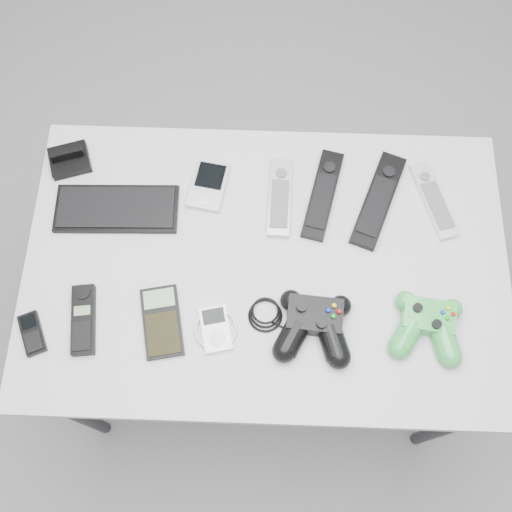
{
  "coord_description": "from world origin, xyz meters",
  "views": [
    {
      "loc": [
        -0.07,
        -0.42,
        1.95
      ],
      "look_at": [
        -0.08,
        0.07,
        0.74
      ],
      "focal_mm": 42.0,
      "sensor_mm": 36.0,
      "label": 1
    }
  ],
  "objects_px": {
    "pda": "(208,186)",
    "mp3_player": "(216,329)",
    "pda_keyboard": "(117,209)",
    "remote_black_a": "(323,194)",
    "remote_silver_a": "(280,197)",
    "remote_black_b": "(378,200)",
    "remote_silver_b": "(434,200)",
    "desk": "(266,273)",
    "calculator": "(162,322)",
    "controller_black": "(314,323)",
    "mobile_phone": "(32,333)",
    "controller_green": "(428,324)",
    "cordless_handset": "(83,320)"
  },
  "relations": [
    {
      "from": "remote_black_b",
      "to": "cordless_handset",
      "type": "bearing_deg",
      "value": -134.03
    },
    {
      "from": "remote_black_a",
      "to": "calculator",
      "type": "bearing_deg",
      "value": -124.61
    },
    {
      "from": "remote_silver_a",
      "to": "calculator",
      "type": "xyz_separation_m",
      "value": [
        -0.24,
        -0.3,
        -0.0
      ]
    },
    {
      "from": "pda",
      "to": "cordless_handset",
      "type": "relative_size",
      "value": 0.8
    },
    {
      "from": "controller_green",
      "to": "remote_silver_a",
      "type": "bearing_deg",
      "value": 145.4
    },
    {
      "from": "pda_keyboard",
      "to": "remote_black_a",
      "type": "xyz_separation_m",
      "value": [
        0.47,
        0.05,
        0.0
      ]
    },
    {
      "from": "pda_keyboard",
      "to": "remote_black_b",
      "type": "bearing_deg",
      "value": 2.29
    },
    {
      "from": "desk",
      "to": "remote_black_b",
      "type": "bearing_deg",
      "value": 32.35
    },
    {
      "from": "pda_keyboard",
      "to": "pda",
      "type": "distance_m",
      "value": 0.22
    },
    {
      "from": "pda_keyboard",
      "to": "mobile_phone",
      "type": "bearing_deg",
      "value": -117.32
    },
    {
      "from": "pda",
      "to": "remote_black_a",
      "type": "height_order",
      "value": "remote_black_a"
    },
    {
      "from": "remote_black_b",
      "to": "controller_green",
      "type": "bearing_deg",
      "value": -53.05
    },
    {
      "from": "mp3_player",
      "to": "controller_green",
      "type": "distance_m",
      "value": 0.44
    },
    {
      "from": "remote_silver_a",
      "to": "mp3_player",
      "type": "bearing_deg",
      "value": -110.63
    },
    {
      "from": "calculator",
      "to": "controller_black",
      "type": "bearing_deg",
      "value": -11.16
    },
    {
      "from": "pda",
      "to": "cordless_handset",
      "type": "height_order",
      "value": "cordless_handset"
    },
    {
      "from": "remote_silver_a",
      "to": "controller_black",
      "type": "distance_m",
      "value": 0.31
    },
    {
      "from": "desk",
      "to": "mp3_player",
      "type": "relative_size",
      "value": 11.04
    },
    {
      "from": "remote_black_a",
      "to": "controller_green",
      "type": "bearing_deg",
      "value": -41.73
    },
    {
      "from": "pda",
      "to": "controller_green",
      "type": "height_order",
      "value": "controller_green"
    },
    {
      "from": "calculator",
      "to": "controller_black",
      "type": "relative_size",
      "value": 0.56
    },
    {
      "from": "calculator",
      "to": "controller_green",
      "type": "relative_size",
      "value": 0.96
    },
    {
      "from": "desk",
      "to": "cordless_handset",
      "type": "bearing_deg",
      "value": -159.15
    },
    {
      "from": "remote_black_a",
      "to": "controller_green",
      "type": "xyz_separation_m",
      "value": [
        0.21,
        -0.3,
        0.01
      ]
    },
    {
      "from": "cordless_handset",
      "to": "pda_keyboard",
      "type": "bearing_deg",
      "value": 74.59
    },
    {
      "from": "remote_silver_a",
      "to": "remote_black_b",
      "type": "bearing_deg",
      "value": 1.91
    },
    {
      "from": "remote_silver_a",
      "to": "controller_black",
      "type": "bearing_deg",
      "value": -74.05
    },
    {
      "from": "remote_silver_a",
      "to": "controller_green",
      "type": "height_order",
      "value": "controller_green"
    },
    {
      "from": "pda",
      "to": "mp3_player",
      "type": "distance_m",
      "value": 0.34
    },
    {
      "from": "pda_keyboard",
      "to": "desk",
      "type": "bearing_deg",
      "value": -20.6
    },
    {
      "from": "pda_keyboard",
      "to": "pda",
      "type": "height_order",
      "value": "pda"
    },
    {
      "from": "pda",
      "to": "mp3_player",
      "type": "xyz_separation_m",
      "value": [
        0.04,
        -0.34,
        -0.0
      ]
    },
    {
      "from": "desk",
      "to": "mp3_player",
      "type": "xyz_separation_m",
      "value": [
        -0.1,
        -0.16,
        0.07
      ]
    },
    {
      "from": "mp3_player",
      "to": "cordless_handset",
      "type": "bearing_deg",
      "value": 165.29
    },
    {
      "from": "cordless_handset",
      "to": "controller_black",
      "type": "xyz_separation_m",
      "value": [
        0.49,
        0.0,
        0.02
      ]
    },
    {
      "from": "mp3_player",
      "to": "controller_black",
      "type": "bearing_deg",
      "value": -8.76
    },
    {
      "from": "pda",
      "to": "calculator",
      "type": "distance_m",
      "value": 0.34
    },
    {
      "from": "mobile_phone",
      "to": "pda_keyboard",
      "type": "bearing_deg",
      "value": 40.74
    },
    {
      "from": "calculator",
      "to": "remote_black_b",
      "type": "bearing_deg",
      "value": 21.39
    },
    {
      "from": "remote_silver_b",
      "to": "controller_green",
      "type": "xyz_separation_m",
      "value": [
        -0.04,
        -0.3,
        0.02
      ]
    },
    {
      "from": "mobile_phone",
      "to": "controller_green",
      "type": "height_order",
      "value": "controller_green"
    },
    {
      "from": "pda",
      "to": "cordless_handset",
      "type": "distance_m",
      "value": 0.41
    },
    {
      "from": "remote_silver_b",
      "to": "pda",
      "type": "bearing_deg",
      "value": 160.35
    },
    {
      "from": "cordless_handset",
      "to": "calculator",
      "type": "bearing_deg",
      "value": -6.4
    },
    {
      "from": "calculator",
      "to": "mp3_player",
      "type": "bearing_deg",
      "value": -17.6
    },
    {
      "from": "pda_keyboard",
      "to": "pda",
      "type": "xyz_separation_m",
      "value": [
        0.21,
        0.06,
        0.0
      ]
    },
    {
      "from": "remote_black_b",
      "to": "mp3_player",
      "type": "relative_size",
      "value": 2.54
    },
    {
      "from": "remote_black_b",
      "to": "remote_silver_b",
      "type": "relative_size",
      "value": 1.26
    },
    {
      "from": "remote_black_a",
      "to": "mp3_player",
      "type": "distance_m",
      "value": 0.4
    },
    {
      "from": "remote_silver_b",
      "to": "mp3_player",
      "type": "xyz_separation_m",
      "value": [
        -0.48,
        -0.32,
        -0.0
      ]
    }
  ]
}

